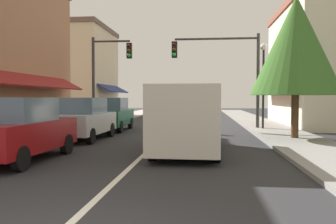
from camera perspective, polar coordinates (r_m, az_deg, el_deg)
name	(u,v)px	position (r m, az deg, el deg)	size (l,w,h in m)	color
ground_plane	(173,127)	(21.73, 0.86, -2.39)	(80.00, 80.00, 0.00)	#28282B
sidewalk_left	(85,125)	(22.87, -13.02, -2.07)	(2.60, 56.00, 0.12)	#A39E99
sidewalk_right	(266,127)	(21.95, 15.33, -2.27)	(2.60, 56.00, 0.12)	gray
lane_center_stripe	(173,127)	(21.73, 0.86, -2.38)	(0.14, 52.00, 0.01)	silver
storefront_right_block	(331,65)	(24.96, 24.45, 6.75)	(7.28, 10.20, 7.60)	beige
storefront_far_left	(81,72)	(33.56, -13.64, 6.14)	(6.22, 8.20, 8.13)	beige
parked_car_nearest_left	(19,130)	(10.76, -22.61, -2.62)	(1.86, 4.14, 1.77)	maroon
parked_car_second_left	(83,119)	(15.41, -13.33, -1.08)	(1.85, 4.13, 1.77)	#B7BABF
parked_car_third_left	(111,114)	(19.51, -9.05, -0.36)	(1.83, 4.12, 1.77)	#0F4C33
van_in_lane	(188,117)	(11.49, 3.24, -0.81)	(2.09, 5.22, 2.12)	beige
traffic_signal_mast_arm	(227,64)	(20.26, 9.30, 7.50)	(4.84, 0.50, 5.30)	#333333
traffic_signal_left_corner	(106,69)	(21.90, -9.83, 6.83)	(2.48, 0.50, 5.39)	#333333
street_lamp_right_mid	(263,72)	(19.99, 14.93, 6.19)	(0.36, 0.36, 4.67)	black
tree_right_near	(296,46)	(15.78, 19.65, 9.91)	(3.68, 3.68, 5.93)	#4C331E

